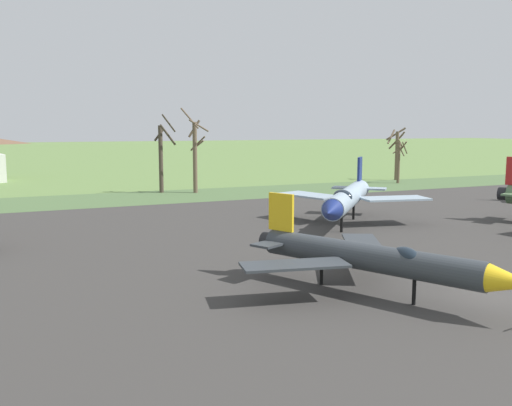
{
  "coord_description": "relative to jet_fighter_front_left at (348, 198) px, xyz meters",
  "views": [
    {
      "loc": [
        -20.06,
        -17.98,
        7.72
      ],
      "look_at": [
        -5.97,
        13.72,
        2.97
      ],
      "focal_mm": 38.71,
      "sensor_mm": 36.0,
      "label": 1
    }
  ],
  "objects": [
    {
      "name": "jet_fighter_rear_right",
      "position": [
        -9.13,
        -15.83,
        -0.45
      ],
      "size": [
        9.75,
        12.63,
        4.38
      ],
      "color": "#33383D",
      "rests_on": "ground"
    },
    {
      "name": "jet_fighter_front_left",
      "position": [
        0.0,
        0.0,
        0.0
      ],
      "size": [
        12.66,
        13.42,
        5.14
      ],
      "color": "#8EA3B2",
      "rests_on": "ground"
    },
    {
      "name": "bare_tree_left_of_center",
      "position": [
        -4.11,
        26.19,
        2.53
      ],
      "size": [
        3.09,
        3.09,
        10.02
      ],
      "color": "brown",
      "rests_on": "ground"
    },
    {
      "name": "ground_plane",
      "position": [
        -3.9,
        -18.2,
        -2.3
      ],
      "size": [
        600.0,
        600.0,
        0.0
      ],
      "primitive_type": "plane",
      "color": "#607F42"
    },
    {
      "name": "bare_tree_right_of_center",
      "position": [
        28.09,
        29.91,
        2.13
      ],
      "size": [
        3.44,
        2.87,
        7.78
      ],
      "color": "brown",
      "rests_on": "ground"
    },
    {
      "name": "asphalt_apron",
      "position": [
        -3.9,
        -4.63,
        -2.27
      ],
      "size": [
        104.26,
        45.25,
        0.05
      ],
      "primitive_type": "cube",
      "color": "#383533",
      "rests_on": "ground"
    },
    {
      "name": "bare_tree_center",
      "position": [
        25.3,
        25.7,
        1.0
      ],
      "size": [
        1.76,
        2.18,
        5.89
      ],
      "color": "brown",
      "rests_on": "ground"
    },
    {
      "name": "bare_tree_far_left",
      "position": [
        -7.67,
        27.88,
        2.28
      ],
      "size": [
        2.52,
        2.55,
        9.27
      ],
      "color": "#42382D",
      "rests_on": "ground"
    },
    {
      "name": "info_placard_front_left",
      "position": [
        -5.01,
        -7.39,
        -1.7
      ],
      "size": [
        0.58,
        0.33,
        0.91
      ],
      "color": "black",
      "rests_on": "ground"
    },
    {
      "name": "grass_verge_strip",
      "position": [
        -3.9,
        24.0,
        -2.27
      ],
      "size": [
        164.26,
        12.0,
        0.06
      ],
      "primitive_type": "cube",
      "color": "#4C673C",
      "rests_on": "ground"
    }
  ]
}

